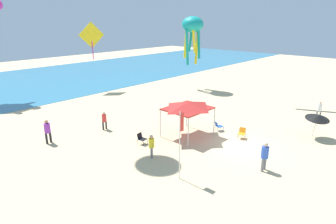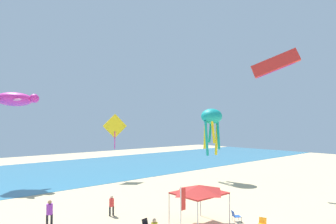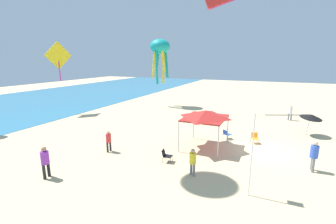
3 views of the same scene
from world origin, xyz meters
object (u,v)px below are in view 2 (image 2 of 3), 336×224
Objects in this scene: folding_chair_left_of_tent at (147,224)px; kite_parafoil_red at (275,64)px; folding_chair_near_cooler at (262,223)px; kite_octopus_teal at (212,119)px; person_near_umbrella at (112,204)px; kite_turtle_magenta at (15,99)px; kite_diamond_yellow at (115,127)px; folding_chair_facing_ocean at (235,215)px; person_far_stroller at (50,211)px; canopy_tent at (199,189)px; banner_flag at (182,220)px.

folding_chair_left_of_tent is 0.17× the size of kite_parafoil_red.
folding_chair_left_of_tent is at bearing -147.27° from folding_chair_near_cooler.
kite_parafoil_red is (0.88, -8.53, 6.06)m from kite_octopus_teal.
kite_octopus_teal is at bearing 21.93° from person_near_umbrella.
kite_octopus_teal is 24.75m from kite_turtle_magenta.
folding_chair_left_of_tent is 0.13× the size of kite_octopus_teal.
folding_chair_near_cooler is (6.08, -5.03, 0.00)m from folding_chair_left_of_tent.
kite_octopus_teal is 1.08× the size of kite_turtle_magenta.
kite_parafoil_red is at bearing 137.97° from kite_diamond_yellow.
folding_chair_facing_ocean is 21.69m from kite_diamond_yellow.
kite_turtle_magenta is at bearing 107.73° from person_near_umbrella.
folding_chair_facing_ocean is 13.47m from person_far_stroller.
person_far_stroller is 0.38× the size of kite_parafoil_red.
canopy_tent is 0.60× the size of kite_turtle_magenta.
kite_parafoil_red is at bearing -5.16° from person_near_umbrella.
banner_flag reaches higher than person_far_stroller.
kite_parafoil_red is (18.14, -4.36, 13.13)m from person_near_umbrella.
person_far_stroller is at bearing -54.17° from kite_turtle_magenta.
folding_chair_facing_ocean is at bearing -41.26° from person_near_umbrella.
kite_parafoil_red reaches higher than person_near_umbrella.
folding_chair_facing_ocean is (0.03, 2.22, 0.00)m from folding_chair_near_cooler.
canopy_tent is 7.25m from person_near_umbrella.
kite_parafoil_red reaches higher than person_far_stroller.
kite_octopus_teal is (17.16, 8.66, 7.52)m from folding_chair_left_of_tent.
canopy_tent is 0.72× the size of kite_diamond_yellow.
kite_turtle_magenta is at bearing 51.32° from folding_chair_facing_ocean.
kite_turtle_magenta reaches higher than kite_octopus_teal.
person_near_umbrella is 0.34× the size of kite_diamond_yellow.
person_near_umbrella is at bearing 71.83° from folding_chair_facing_ocean.
person_far_stroller is at bearing 178.26° from person_near_umbrella.
kite_diamond_yellow is at bearing 37.24° from person_far_stroller.
kite_parafoil_red is (11.93, 2.95, 13.58)m from folding_chair_facing_ocean.
folding_chair_facing_ocean is at bearing 161.52° from folding_chair_near_cooler.
kite_turtle_magenta reaches higher than folding_chair_left_of_tent.
folding_chair_near_cooler is at bearing 178.47° from kite_octopus_teal.
canopy_tent is 1.83× the size of person_far_stroller.
kite_octopus_teal is (11.08, 13.69, 7.52)m from folding_chair_near_cooler.
kite_octopus_teal is at bearing 123.36° from folding_chair_near_cooler.
canopy_tent is 17.89m from kite_octopus_teal.
folding_chair_left_of_tent is at bearing -41.37° from kite_turtle_magenta.
canopy_tent is 20.37m from kite_diamond_yellow.
kite_diamond_yellow is at bearing 76.99° from canopy_tent.
folding_chair_left_of_tent is at bearing -56.38° from person_far_stroller.
folding_chair_facing_ocean is at bearing 74.73° from kite_parafoil_red.
kite_turtle_magenta is at bearing 14.04° from kite_parafoil_red.
kite_octopus_teal is at bearing 36.89° from canopy_tent.
banner_flag is at bearing -82.65° from person_far_stroller.
folding_chair_left_of_tent is at bearing 96.72° from folding_chair_facing_ocean.
folding_chair_left_of_tent is at bearing 71.06° from banner_flag.
person_near_umbrella is at bearing 80.06° from banner_flag.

